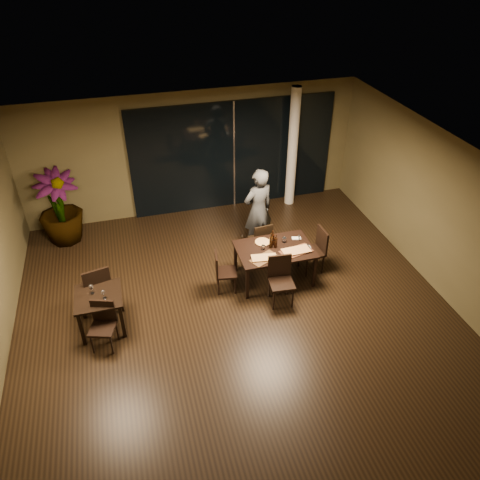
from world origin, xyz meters
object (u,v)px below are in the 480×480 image
Objects in this scene: chair_main_left at (222,270)px; bottle_b at (276,241)px; diner at (258,210)px; bottle_c at (273,238)px; side_table at (99,301)px; chair_main_near at (280,277)px; potted_plant at (59,208)px; chair_side_far at (97,286)px; main_table at (275,252)px; bottle_a at (271,240)px; chair_main_far at (261,239)px; chair_side_near at (103,322)px; chair_main_right at (316,248)px.

bottle_b is at bearing -76.31° from chair_main_left.
bottle_c is (-0.02, -1.01, -0.04)m from diner.
chair_main_left is 1.70m from diner.
bottle_c is (-0.03, 0.10, 0.02)m from bottle_b.
diner reaches higher than side_table.
chair_main_near is 1.12× the size of chair_main_left.
diner is 1.13× the size of potted_plant.
chair_side_far is (-3.33, 0.60, 0.04)m from chair_main_near.
side_table is at bearing -171.63° from main_table.
chair_side_far is at bearing -178.42° from bottle_a.
chair_main_far is 1.01× the size of chair_side_near.
chair_side_far reaches higher than chair_side_near.
chair_main_near is at bearing 23.19° from chair_side_near.
chair_main_near is at bearing 70.98° from diner.
potted_plant is at bearing 148.36° from bottle_b.
chair_side_far reaches higher than main_table.
side_table is 0.42× the size of diner.
chair_main_near is at bearing -98.77° from main_table.
chair_main_right is at bearing 114.25° from diner.
bottle_a reaches higher than chair_main_right.
main_table is at bearing 33.47° from chair_side_near.
bottle_b reaches higher than chair_side_far.
diner is (0.05, 0.43, 0.46)m from chair_main_far.
diner is (0.01, 1.16, 0.28)m from main_table.
bottle_c reaches higher than main_table.
potted_plant reaches higher than bottle_c.
chair_side_far is 3.47m from bottle_b.
main_table is at bearing 86.18° from chair_main_near.
potted_plant is at bearing 148.00° from bottle_a.
side_table is at bearing -169.24° from bottle_c.
chair_main_near is 0.57× the size of potted_plant.
chair_main_left is at bearing -89.56° from chair_main_right.
potted_plant is at bearing 120.77° from chair_side_near.
chair_side_near is at bearing -164.96° from main_table.
bottle_c is (3.39, 0.64, 0.29)m from side_table.
main_table is at bearing -42.48° from bottle_a.
chair_main_left is (2.31, 0.45, -0.14)m from side_table.
chair_main_near is 3.32× the size of bottle_b.
main_table is 5.14× the size of bottle_b.
chair_main_far is (-0.04, 0.73, -0.18)m from main_table.
chair_main_left reaches higher than side_table.
bottle_c is at bearing 92.90° from main_table.
chair_main_near is at bearing -96.62° from bottle_c.
chair_main_near is 2.95× the size of bottle_a.
chair_main_near is at bearing 82.83° from chair_main_far.
main_table is 3.49m from chair_side_near.
chair_side_far is 0.88m from chair_side_near.
bottle_b reaches higher than chair_main_far.
bottle_b is at bearing 75.16° from diner.
chair_main_left is 2.02m from chair_main_right.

